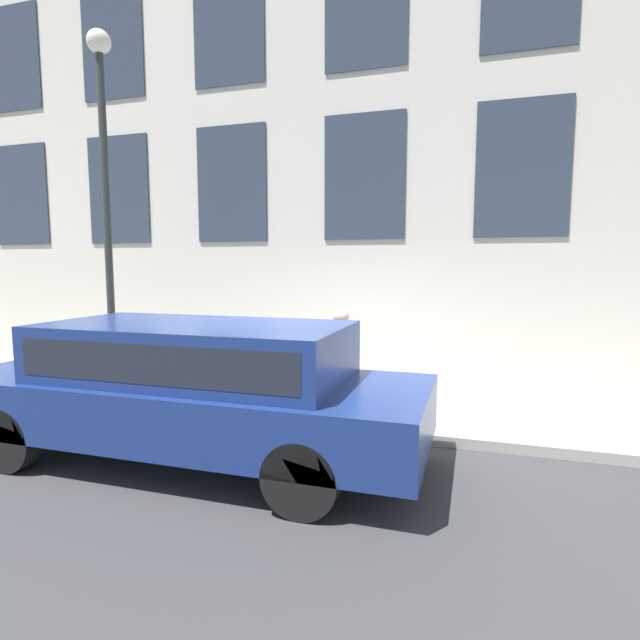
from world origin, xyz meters
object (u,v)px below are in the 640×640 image
person (341,348)px  street_lamp (105,172)px  fire_hydrant (298,382)px  parked_truck_navy_near (191,381)px

person → street_lamp: size_ratio=0.26×
fire_hydrant → street_lamp: street_lamp is taller
fire_hydrant → parked_truck_navy_near: bearing=157.5°
person → parked_truck_navy_near: size_ratio=0.27×
fire_hydrant → person: bearing=-50.2°
fire_hydrant → parked_truck_navy_near: 1.76m
person → street_lamp: 4.65m
fire_hydrant → person: person is taller
fire_hydrant → person: size_ratio=0.59×
person → parked_truck_navy_near: person is taller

